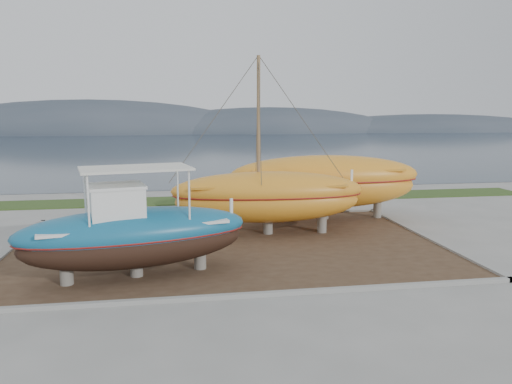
{
  "coord_description": "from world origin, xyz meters",
  "views": [
    {
      "loc": [
        -2.21,
        -16.91,
        5.8
      ],
      "look_at": [
        1.22,
        4.0,
        2.36
      ],
      "focal_mm": 35.0,
      "sensor_mm": 36.0,
      "label": 1
    }
  ],
  "objects": [
    {
      "name": "ground",
      "position": [
        0.0,
        0.0,
        0.0
      ],
      "size": [
        140.0,
        140.0,
        0.0
      ],
      "primitive_type": "plane",
      "color": "gray",
      "rests_on": "ground"
    },
    {
      "name": "dirt_patch",
      "position": [
        0.0,
        4.0,
        0.03
      ],
      "size": [
        18.0,
        12.0,
        0.06
      ],
      "primitive_type": "cube",
      "color": "#422D1E",
      "rests_on": "ground"
    },
    {
      "name": "curb_frame",
      "position": [
        0.0,
        4.0,
        0.07
      ],
      "size": [
        18.6,
        12.6,
        0.15
      ],
      "primitive_type": null,
      "color": "gray",
      "rests_on": "ground"
    },
    {
      "name": "grass_strip",
      "position": [
        0.0,
        15.5,
        0.04
      ],
      "size": [
        44.0,
        3.0,
        0.08
      ],
      "primitive_type": "cube",
      "color": "#284219",
      "rests_on": "ground"
    },
    {
      "name": "sea",
      "position": [
        0.0,
        70.0,
        0.0
      ],
      "size": [
        260.0,
        100.0,
        0.04
      ],
      "primitive_type": null,
      "color": "#1D2B3A",
      "rests_on": "ground"
    },
    {
      "name": "mountain_ridge",
      "position": [
        0.0,
        125.0,
        0.0
      ],
      "size": [
        200.0,
        36.0,
        20.0
      ],
      "primitive_type": null,
      "color": "#333D49",
      "rests_on": "ground"
    },
    {
      "name": "blue_caique",
      "position": [
        -3.63,
        0.42,
        1.99
      ],
      "size": [
        8.35,
        4.17,
        3.85
      ],
      "primitive_type": null,
      "rotation": [
        0.0,
        0.0,
        0.22
      ],
      "color": "#166089",
      "rests_on": "dirt_patch"
    },
    {
      "name": "white_dinghy",
      "position": [
        -4.9,
        5.19,
        0.72
      ],
      "size": [
        4.66,
        2.8,
        1.31
      ],
      "primitive_type": null,
      "rotation": [
        0.0,
        0.0,
        -0.28
      ],
      "color": "white",
      "rests_on": "dirt_patch"
    },
    {
      "name": "orange_sailboat",
      "position": [
        2.08,
        5.75,
        4.17
      ],
      "size": [
        9.18,
        3.16,
        8.22
      ],
      "primitive_type": null,
      "rotation": [
        0.0,
        0.0,
        -0.06
      ],
      "color": "orange",
      "rests_on": "dirt_patch"
    },
    {
      "name": "orange_bare_hull",
      "position": [
        5.72,
        8.56,
        1.73
      ],
      "size": [
        10.36,
        3.72,
        3.34
      ],
      "primitive_type": null,
      "rotation": [
        0.0,
        0.0,
        -0.07
      ],
      "color": "orange",
      "rests_on": "dirt_patch"
    }
  ]
}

